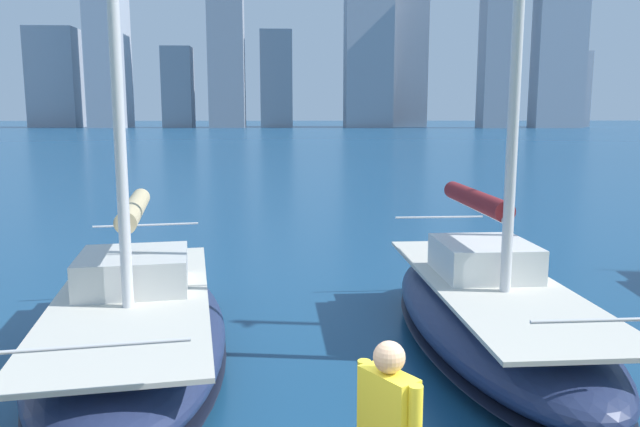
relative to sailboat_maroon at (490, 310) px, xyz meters
The scene contains 3 objects.
city_skyline 154.98m from the sailboat_maroon, 90.08° to the right, with size 165.82×22.84×53.04m.
sailboat_maroon is the anchor object (origin of this frame).
sailboat_tan 5.56m from the sailboat_maroon, ahead, with size 3.80×7.69×10.56m.
Camera 1 is at (0.95, 3.37, 3.77)m, focal length 35.00 mm.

